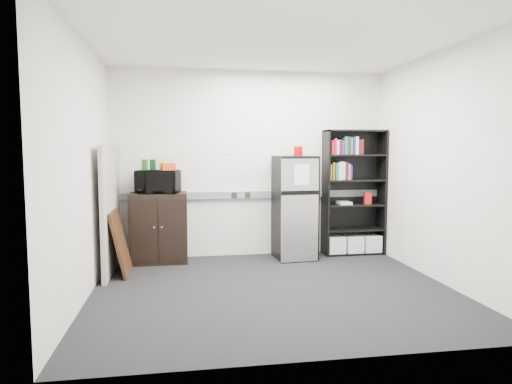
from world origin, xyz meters
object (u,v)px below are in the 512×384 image
(bookshelf, at_px, (354,193))
(cubicle_partition, at_px, (111,209))
(microwave, at_px, (158,182))
(cabinet, at_px, (159,228))
(refrigerator, at_px, (295,207))

(bookshelf, xyz_separation_m, cubicle_partition, (-3.43, -0.49, -0.10))
(cubicle_partition, distance_m, microwave, 0.77)
(microwave, bearing_deg, cabinet, 101.40)
(cabinet, distance_m, microwave, 0.64)
(microwave, bearing_deg, bookshelf, 13.01)
(microwave, relative_size, refrigerator, 0.38)
(bookshelf, xyz_separation_m, cabinet, (-2.85, -0.06, -0.43))
(cabinet, bearing_deg, cubicle_partition, -143.89)
(microwave, distance_m, refrigerator, 1.96)
(cubicle_partition, height_order, refrigerator, cubicle_partition)
(bookshelf, relative_size, refrigerator, 1.26)
(cubicle_partition, height_order, microwave, cubicle_partition)
(cabinet, height_order, refrigerator, refrigerator)
(cubicle_partition, height_order, cabinet, cubicle_partition)
(cubicle_partition, relative_size, cabinet, 1.67)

